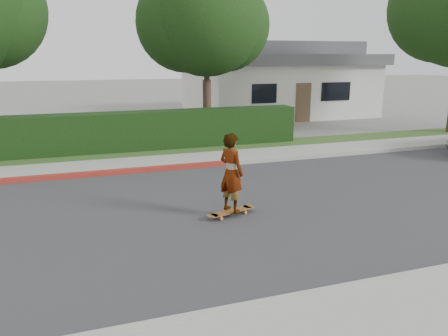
{
  "coord_description": "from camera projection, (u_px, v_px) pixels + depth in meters",
  "views": [
    {
      "loc": [
        -3.86,
        -9.1,
        3.51
      ],
      "look_at": [
        -0.74,
        0.12,
        1.0
      ],
      "focal_mm": 35.0,
      "sensor_mm": 36.0,
      "label": 1
    }
  ],
  "objects": [
    {
      "name": "curb_red_section",
      "position": [
        40.0,
        178.0,
        12.61
      ],
      "size": [
        12.0,
        0.21,
        0.15
      ],
      "primitive_type": "cube",
      "color": "maroon",
      "rests_on": "ground"
    },
    {
      "name": "ground",
      "position": [
        255.0,
        207.0,
        10.42
      ],
      "size": [
        120.0,
        120.0,
        0.0
      ],
      "primitive_type": "plane",
      "color": "slate",
      "rests_on": "ground"
    },
    {
      "name": "sidewalk_near",
      "position": [
        399.0,
        322.0,
        5.82
      ],
      "size": [
        60.0,
        1.6,
        0.12
      ],
      "primitive_type": "cube",
      "color": "gray",
      "rests_on": "ground"
    },
    {
      "name": "curb_near",
      "position": [
        359.0,
        288.0,
        6.64
      ],
      "size": [
        60.0,
        0.2,
        0.15
      ],
      "primitive_type": "cube",
      "color": "#9E9E99",
      "rests_on": "ground"
    },
    {
      "name": "hedge",
      "position": [
        103.0,
        134.0,
        15.91
      ],
      "size": [
        15.0,
        1.0,
        1.5
      ],
      "primitive_type": "cube",
      "color": "black",
      "rests_on": "ground"
    },
    {
      "name": "planting_strip",
      "position": [
        187.0,
        150.0,
        16.46
      ],
      "size": [
        60.0,
        1.6,
        0.1
      ],
      "primitive_type": "cube",
      "color": "#2D4C1E",
      "rests_on": "ground"
    },
    {
      "name": "skateboard",
      "position": [
        231.0,
        211.0,
        9.82
      ],
      "size": [
        1.28,
        0.61,
        0.12
      ],
      "rotation": [
        0.0,
        0.0,
        0.3
      ],
      "color": "gold",
      "rests_on": "ground"
    },
    {
      "name": "sidewalk_far",
      "position": [
        199.0,
        159.0,
        14.99
      ],
      "size": [
        60.0,
        1.6,
        0.12
      ],
      "primitive_type": "cube",
      "color": "gray",
      "rests_on": "ground"
    },
    {
      "name": "road",
      "position": [
        255.0,
        207.0,
        10.42
      ],
      "size": [
        60.0,
        8.0,
        0.01
      ],
      "primitive_type": "cube",
      "color": "#2D2D30",
      "rests_on": "ground"
    },
    {
      "name": "skateboarder",
      "position": [
        231.0,
        173.0,
        9.59
      ],
      "size": [
        0.67,
        0.77,
        1.77
      ],
      "primitive_type": "imported",
      "rotation": [
        0.0,
        0.0,
        2.03
      ],
      "color": "white",
      "rests_on": "skateboard"
    },
    {
      "name": "tree_center",
      "position": [
        205.0,
        21.0,
        18.09
      ],
      "size": [
        5.66,
        4.84,
        7.44
      ],
      "color": "#33261C",
      "rests_on": "ground"
    },
    {
      "name": "house",
      "position": [
        275.0,
        79.0,
        27.06
      ],
      "size": [
        10.6,
        8.6,
        4.3
      ],
      "color": "beige",
      "rests_on": "ground"
    },
    {
      "name": "curb_far",
      "position": [
        206.0,
        165.0,
        14.16
      ],
      "size": [
        60.0,
        0.2,
        0.15
      ],
      "primitive_type": "cube",
      "color": "#9E9E99",
      "rests_on": "ground"
    }
  ]
}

